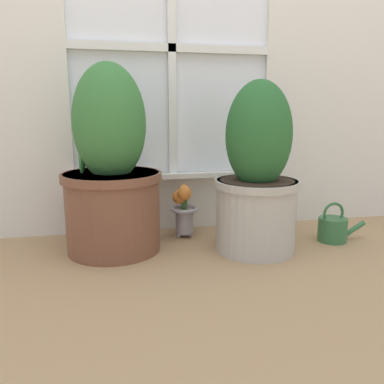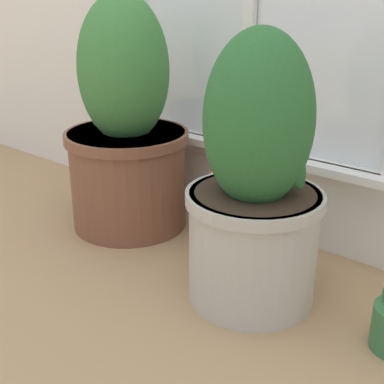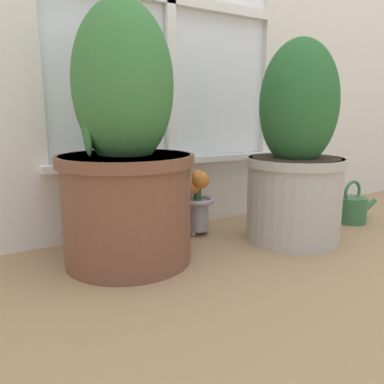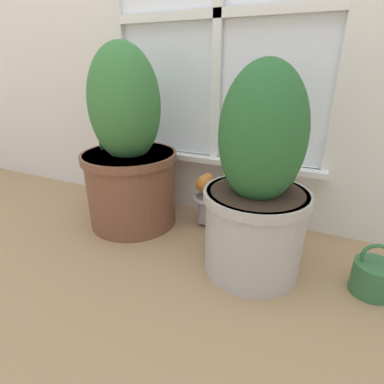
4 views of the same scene
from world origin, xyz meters
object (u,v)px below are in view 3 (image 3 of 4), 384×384
object	(u,v)px
potted_plant_left	(125,156)
flower_vase	(197,199)
watering_can	(352,209)
potted_plant_right	(296,155)

from	to	relation	value
potted_plant_left	flower_vase	bearing A→B (deg)	18.95
watering_can	potted_plant_left	bearing A→B (deg)	175.16
flower_vase	watering_can	distance (m)	0.67
potted_plant_right	watering_can	bearing A→B (deg)	5.21
flower_vase	watering_can	size ratio (longest dim) A/B	1.10
potted_plant_right	watering_can	xyz separation A→B (m)	(0.38, 0.03, -0.25)
flower_vase	watering_can	xyz separation A→B (m)	(0.64, -0.19, -0.08)
potted_plant_right	watering_can	distance (m)	0.45
potted_plant_left	watering_can	xyz separation A→B (m)	(0.95, -0.08, -0.26)
watering_can	potted_plant_right	bearing A→B (deg)	-174.79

